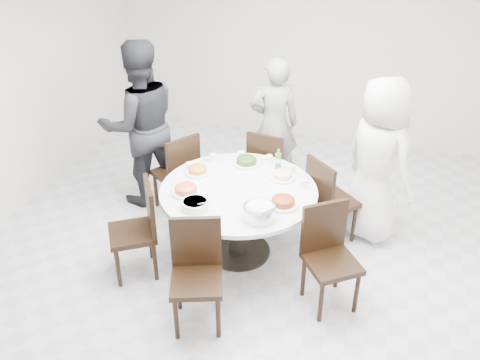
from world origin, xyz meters
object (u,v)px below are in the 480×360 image
(chair_sw, at_px, (132,231))
(chair_se, at_px, (332,261))
(diner_right, at_px, (378,161))
(soup_bowl, at_px, (195,204))
(dining_table, at_px, (239,221))
(chair_n, at_px, (271,167))
(chair_nw, at_px, (175,171))
(chair_s, at_px, (197,279))
(beverage_bottle, at_px, (278,159))
(diner_left, at_px, (141,125))
(chair_ne, at_px, (333,200))
(diner_middle, at_px, (274,124))
(rice_bowl, at_px, (259,213))

(chair_sw, relative_size, chair_se, 1.00)
(diner_right, xyz_separation_m, soup_bowl, (-1.50, -1.16, -0.08))
(dining_table, xyz_separation_m, chair_n, (0.08, 1.01, 0.10))
(chair_n, relative_size, chair_se, 1.00)
(chair_nw, bearing_deg, soup_bowl, 66.03)
(chair_nw, distance_m, chair_s, 1.83)
(chair_n, bearing_deg, chair_sw, 68.31)
(chair_se, distance_m, beverage_bottle, 1.26)
(chair_n, xyz_separation_m, diner_left, (-1.41, -0.32, 0.47))
(chair_nw, distance_m, soup_bowl, 1.25)
(chair_sw, bearing_deg, chair_se, 60.40)
(chair_ne, bearing_deg, beverage_bottle, 44.26)
(soup_bowl, relative_size, beverage_bottle, 1.12)
(chair_nw, bearing_deg, chair_n, 146.01)
(chair_sw, relative_size, diner_middle, 0.59)
(chair_sw, distance_m, chair_s, 0.92)
(chair_n, relative_size, diner_middle, 0.59)
(rice_bowl, xyz_separation_m, soup_bowl, (-0.59, -0.01, -0.02))
(chair_sw, height_order, soup_bowl, chair_sw)
(chair_ne, height_order, diner_right, diner_right)
(dining_table, relative_size, rice_bowl, 5.30)
(chair_sw, xyz_separation_m, chair_se, (1.83, 0.10, 0.00))
(rice_bowl, bearing_deg, chair_sw, -172.57)
(chair_n, xyz_separation_m, beverage_bottle, (0.19, -0.51, 0.38))
(chair_nw, distance_m, chair_sw, 1.17)
(diner_middle, bearing_deg, soup_bowl, 60.08)
(chair_s, height_order, chair_se, same)
(diner_left, bearing_deg, dining_table, 113.09)
(dining_table, relative_size, diner_middle, 0.93)
(diner_right, distance_m, diner_left, 2.57)
(dining_table, xyz_separation_m, chair_sw, (-0.86, -0.57, 0.10))
(chair_ne, xyz_separation_m, soup_bowl, (-1.12, -0.94, 0.31))
(diner_right, bearing_deg, chair_ne, 72.26)
(chair_ne, xyz_separation_m, chair_n, (-0.77, 0.49, 0.00))
(chair_n, bearing_deg, chair_se, 130.29)
(dining_table, xyz_separation_m, diner_middle, (0.00, 1.43, 0.43))
(chair_n, distance_m, chair_nw, 1.08)
(dining_table, height_order, chair_se, chair_se)
(rice_bowl, bearing_deg, diner_right, 51.61)
(chair_nw, xyz_separation_m, rice_bowl, (1.24, -1.01, 0.34))
(chair_ne, xyz_separation_m, chair_nw, (-1.77, 0.08, 0.00))
(dining_table, distance_m, soup_bowl, 0.65)
(chair_se, bearing_deg, beverage_bottle, 90.21)
(chair_se, relative_size, beverage_bottle, 4.40)
(rice_bowl, bearing_deg, chair_ne, 60.20)
(dining_table, height_order, chair_nw, chair_nw)
(diner_right, height_order, rice_bowl, diner_right)
(chair_se, bearing_deg, chair_nw, 114.74)
(chair_se, distance_m, diner_middle, 2.17)
(diner_right, bearing_deg, diner_left, 42.91)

